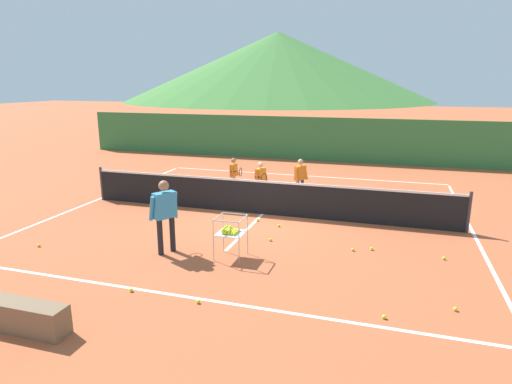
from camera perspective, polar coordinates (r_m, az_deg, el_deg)
The scene contains 27 objects.
ground_plane at distance 12.37m, azimuth 0.85°, elevation -2.90°, with size 120.00×120.00×0.00m, color #B25633.
line_baseline_near at distance 7.96m, azimuth -9.83°, elevation -13.21°, with size 10.88×0.08×0.01m, color white.
line_baseline_far at distance 17.50m, azimuth 5.90°, elevation 2.16°, with size 10.88×0.08×0.01m, color white.
line_sideline_west at distance 14.79m, azimuth -19.82°, elevation -0.87°, with size 0.08×10.54×0.01m, color white.
line_sideline_east at distance 12.10m, azimuth 26.51°, elevation -4.83°, with size 0.08×10.54×0.01m, color white.
line_service_center at distance 12.37m, azimuth 0.85°, elevation -2.88°, with size 0.08×5.84×0.01m, color white.
tennis_net at distance 12.23m, azimuth 0.86°, elevation -0.66°, with size 10.65×0.08×1.05m.
instructor at distance 9.55m, azimuth -11.80°, elevation -2.31°, with size 0.53×0.82×1.62m.
student_0 at distance 14.48m, azimuth -2.89°, elevation 2.59°, with size 0.42×0.58×1.20m.
student_1 at distance 13.60m, azimuth 0.61°, elevation 1.90°, with size 0.41×0.68×1.22m.
student_2 at distance 13.76m, azimuth 5.80°, elevation 2.16°, with size 0.40×0.52×1.30m.
ball_cart at distance 9.23m, azimuth -3.42°, elevation -5.11°, with size 0.58×0.58×0.90m.
tennis_ball_0 at distance 8.29m, azimuth -15.98°, elevation -12.19°, with size 0.07×0.07×0.07m, color yellow.
tennis_ball_1 at distance 7.46m, azimuth 16.38°, elevation -15.36°, with size 0.07×0.07×0.07m, color yellow.
tennis_ball_2 at distance 10.10m, azimuth 23.33°, elevation -7.94°, with size 0.07×0.07×0.07m, color yellow.
tennis_ball_3 at distance 10.12m, azimuth 14.85°, elevation -7.16°, with size 0.07×0.07×0.07m, color yellow.
tennis_ball_4 at distance 7.67m, azimuth -7.58°, elevation -13.99°, with size 0.07×0.07×0.07m, color yellow.
tennis_ball_5 at distance 10.33m, azimuth 1.88°, elevation -6.24°, with size 0.07×0.07×0.07m, color yellow.
tennis_ball_6 at distance 12.26m, azimuth -10.42°, elevation -3.13°, with size 0.07×0.07×0.07m, color yellow.
tennis_ball_7 at distance 11.13m, azimuth -26.48°, elevation -6.26°, with size 0.07×0.07×0.07m, color yellow.
tennis_ball_8 at distance 9.98m, azimuth 12.53°, elevation -7.34°, with size 0.07×0.07×0.07m, color yellow.
tennis_ball_9 at distance 11.30m, azimuth 2.99°, elevation -4.41°, with size 0.07×0.07×0.07m, color yellow.
tennis_ball_10 at distance 11.74m, azimuth 0.20°, elevation -3.66°, with size 0.07×0.07×0.07m, color yellow.
tennis_ball_11 at distance 8.08m, azimuth 24.58°, elevation -13.72°, with size 0.07×0.07×0.07m, color yellow.
windscreen_fence at distance 20.76m, azimuth 7.93°, elevation 6.85°, with size 23.95×0.08×2.04m, color #33753D.
courtside_bench at distance 7.65m, azimuth -28.22°, elevation -14.10°, with size 1.50×0.36×0.46m, color brown.
hill_0 at distance 86.15m, azimuth 2.88°, elevation 16.02°, with size 57.73×57.73×12.65m, color #427A38.
Camera 1 is at (3.32, -11.34, 3.65)m, focal length 30.64 mm.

